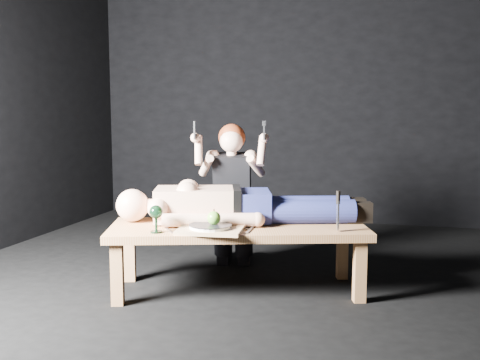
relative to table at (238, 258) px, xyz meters
The scene contains 13 objects.
ground 0.31m from the table, 32.02° to the left, with size 5.00×5.00×0.00m, color black.
back_wall 2.91m from the table, 86.05° to the left, with size 5.00×5.00×0.00m, color black.
table is the anchor object (origin of this frame).
lying_man 0.40m from the table, 86.00° to the left, with size 1.85×0.56×0.29m, color #D6A287, non-canonical shape.
kneeling_woman 0.71m from the table, 109.16° to the left, with size 0.61×0.68×1.15m, color black, non-canonical shape.
serving_tray 0.36m from the table, 115.26° to the right, with size 0.40×0.29×0.02m, color tan.
plate 0.37m from the table, 115.26° to the right, with size 0.27×0.27×0.02m, color white.
apple 0.40m from the table, 111.89° to the right, with size 0.09×0.09×0.09m, color #53AC25.
goblet 0.64m from the table, 140.72° to the right, with size 0.08×0.08×0.18m, color black, non-canonical shape.
fork_flat 0.53m from the table, 141.62° to the right, with size 0.02×0.18×0.01m, color #B2B2B7.
knife_flat 0.29m from the table, 50.67° to the right, with size 0.02×0.18×0.01m, color #B2B2B7.
spoon_flat 0.25m from the table, 61.38° to the right, with size 0.02×0.18×0.01m, color #B2B2B7.
carving_knife 0.75m from the table, ahead, with size 0.03×0.04×0.26m, color #B2B2B7, non-canonical shape.
Camera 1 is at (0.82, -3.70, 1.21)m, focal length 42.43 mm.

